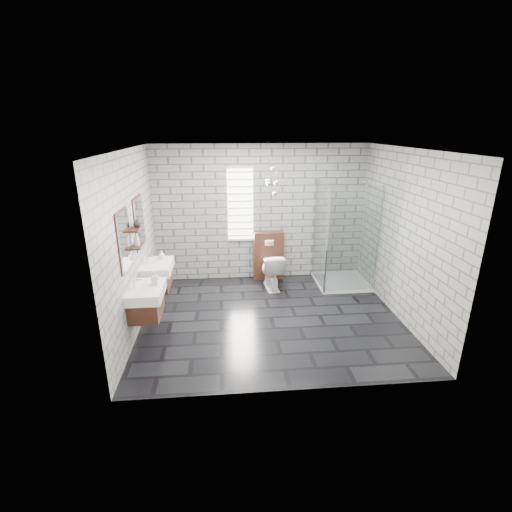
{
  "coord_description": "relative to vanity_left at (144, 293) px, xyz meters",
  "views": [
    {
      "loc": [
        -0.75,
        -5.42,
        3.0
      ],
      "look_at": [
        -0.22,
        0.35,
        0.97
      ],
      "focal_mm": 26.0,
      "sensor_mm": 36.0,
      "label": 1
    }
  ],
  "objects": [
    {
      "name": "shower_enclosure",
      "position": [
        3.41,
        1.67,
        -0.25
      ],
      "size": [
        1.0,
        1.0,
        2.03
      ],
      "color": "white",
      "rests_on": "floor"
    },
    {
      "name": "shelf_upper",
      "position": [
        -0.12,
        0.44,
        0.82
      ],
      "size": [
        0.14,
        0.3,
        0.03
      ],
      "primitive_type": "cube",
      "color": "#4B2617",
      "rests_on": "wall_left"
    },
    {
      "name": "wall_front",
      "position": [
        1.91,
        -1.32,
        0.59
      ],
      "size": [
        4.2,
        0.02,
        2.7
      ],
      "primitive_type": "cube",
      "color": "gray",
      "rests_on": "floor"
    },
    {
      "name": "flush_plate",
      "position": [
        2.07,
        2.08,
        0.04
      ],
      "size": [
        0.18,
        0.01,
        0.12
      ],
      "primitive_type": "cube",
      "color": "silver",
      "rests_on": "cistern_panel"
    },
    {
      "name": "ceiling",
      "position": [
        1.91,
        0.49,
        1.95
      ],
      "size": [
        4.2,
        3.6,
        0.02
      ],
      "primitive_type": "cube",
      "color": "white",
      "rests_on": "wall_back"
    },
    {
      "name": "soap_bottle_b",
      "position": [
        0.09,
        1.19,
        0.17
      ],
      "size": [
        0.13,
        0.13,
        0.14
      ],
      "primitive_type": "imported",
      "rotation": [
        0.0,
        0.0,
        -0.19
      ],
      "color": "#B2B2B2",
      "rests_on": "vanity_right"
    },
    {
      "name": "shelf_lower",
      "position": [
        -0.12,
        0.44,
        0.56
      ],
      "size": [
        0.14,
        0.3,
        0.03
      ],
      "primitive_type": "cube",
      "color": "#4B2617",
      "rests_on": "wall_left"
    },
    {
      "name": "vanity_left",
      "position": [
        0.0,
        0.0,
        0.0
      ],
      "size": [
        0.47,
        0.7,
        1.57
      ],
      "color": "#4B2617",
      "rests_on": "wall_left"
    },
    {
      "name": "wall_back",
      "position": [
        1.91,
        2.3,
        0.59
      ],
      "size": [
        4.2,
        0.02,
        2.7
      ],
      "primitive_type": "cube",
      "color": "gray",
      "rests_on": "floor"
    },
    {
      "name": "toilet",
      "position": [
        2.07,
        1.7,
        -0.4
      ],
      "size": [
        0.45,
        0.73,
        0.71
      ],
      "primitive_type": "imported",
      "rotation": [
        0.0,
        0.0,
        3.23
      ],
      "color": "white",
      "rests_on": "floor"
    },
    {
      "name": "soap_bottle_a",
      "position": [
        0.16,
        0.08,
        0.19
      ],
      "size": [
        0.1,
        0.1,
        0.2
      ],
      "primitive_type": "imported",
      "rotation": [
        0.0,
        0.0,
        -0.08
      ],
      "color": "#B2B2B2",
      "rests_on": "vanity_left"
    },
    {
      "name": "vanity_right",
      "position": [
        0.0,
        0.98,
        0.0
      ],
      "size": [
        0.47,
        0.7,
        1.57
      ],
      "color": "#4B2617",
      "rests_on": "wall_left"
    },
    {
      "name": "pendant_cluster",
      "position": [
        2.08,
        1.86,
        1.3
      ],
      "size": [
        0.25,
        0.26,
        0.91
      ],
      "color": "silver",
      "rests_on": "ceiling"
    },
    {
      "name": "cistern_panel",
      "position": [
        2.07,
        2.19,
        -0.26
      ],
      "size": [
        0.6,
        0.2,
        1.0
      ],
      "primitive_type": "cube",
      "color": "#4B2617",
      "rests_on": "floor"
    },
    {
      "name": "window",
      "position": [
        1.51,
        2.27,
        0.79
      ],
      "size": [
        0.56,
        0.05,
        1.48
      ],
      "color": "white",
      "rests_on": "wall_back"
    },
    {
      "name": "wall_left",
      "position": [
        -0.2,
        0.49,
        0.59
      ],
      "size": [
        0.02,
        3.6,
        2.7
      ],
      "primitive_type": "cube",
      "color": "gray",
      "rests_on": "floor"
    },
    {
      "name": "wall_right",
      "position": [
        4.02,
        0.49,
        0.59
      ],
      "size": [
        0.02,
        3.6,
        2.7
      ],
      "primitive_type": "cube",
      "color": "gray",
      "rests_on": "floor"
    },
    {
      "name": "vase",
      "position": [
        -0.11,
        0.52,
        0.89
      ],
      "size": [
        0.13,
        0.13,
        0.11
      ],
      "primitive_type": "imported",
      "rotation": [
        0.0,
        0.0,
        0.34
      ],
      "color": "#B2B2B2",
      "rests_on": "shelf_upper"
    },
    {
      "name": "floor",
      "position": [
        1.91,
        0.49,
        -0.77
      ],
      "size": [
        4.2,
        3.6,
        0.02
      ],
      "primitive_type": "cube",
      "color": "black",
      "rests_on": "ground"
    },
    {
      "name": "soap_bottle_c",
      "position": [
        -0.11,
        0.41,
        0.68
      ],
      "size": [
        0.09,
        0.09,
        0.2
      ],
      "primitive_type": "imported",
      "rotation": [
        0.0,
        0.0,
        0.17
      ],
      "color": "#B2B2B2",
      "rests_on": "shelf_lower"
    }
  ]
}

